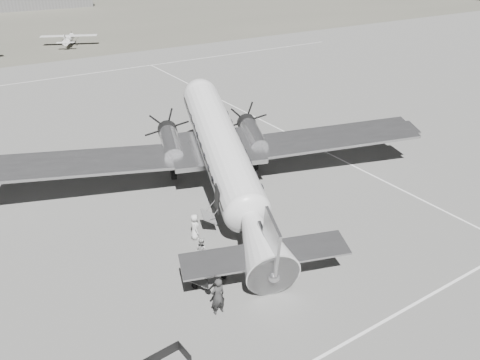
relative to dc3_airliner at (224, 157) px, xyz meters
name	(u,v)px	position (x,y,z in m)	size (l,w,h in m)	color
ground	(219,202)	(-0.68, -0.42, -3.07)	(260.00, 260.00, 0.00)	slate
taxi_line_near	(372,328)	(-0.68, -14.42, -3.06)	(60.00, 0.15, 0.01)	silver
taxi_line_right	(347,162)	(11.32, -0.42, -3.06)	(0.15, 80.00, 0.01)	silver
taxi_line_horizon	(67,77)	(-0.68, 39.58, -3.06)	(90.00, 0.15, 0.01)	silver
grass_infield	(2,23)	(-0.68, 94.58, -3.06)	(260.00, 90.00, 0.01)	#59574B
dc3_airliner	(224,157)	(0.00, 0.00, 0.00)	(32.19, 22.33, 6.13)	#B7B7B9
light_plane_right	(69,40)	(5.20, 60.35, -2.08)	(9.46, 7.67, 1.96)	silver
baggage_cart_near	(209,275)	(-5.48, -7.55, -2.53)	(1.88, 1.33, 1.06)	slate
ground_crew	(218,296)	(-6.17, -9.67, -2.05)	(0.74, 0.49, 2.03)	#2A2A2A
ramp_agent	(202,250)	(-4.86, -5.65, -2.30)	(0.74, 0.58, 1.53)	#A8A8A6
passenger	(195,227)	(-4.14, -3.43, -2.24)	(0.80, 0.52, 1.65)	beige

